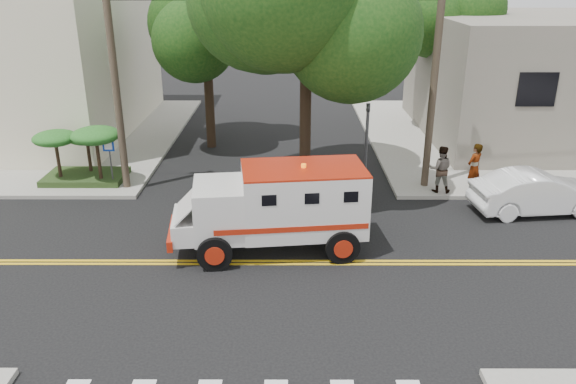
{
  "coord_description": "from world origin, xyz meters",
  "views": [
    {
      "loc": [
        0.87,
        -14.87,
        8.13
      ],
      "look_at": [
        0.84,
        1.73,
        1.6
      ],
      "focal_mm": 35.0,
      "sensor_mm": 36.0,
      "label": 1
    }
  ],
  "objects_px": {
    "parked_sedan": "(537,193)",
    "pedestrian_a": "(474,168)",
    "pedestrian_b": "(440,169)",
    "armored_truck": "(278,204)"
  },
  "relations": [
    {
      "from": "armored_truck",
      "to": "pedestrian_a",
      "type": "height_order",
      "value": "armored_truck"
    },
    {
      "from": "parked_sedan",
      "to": "pedestrian_a",
      "type": "height_order",
      "value": "pedestrian_a"
    },
    {
      "from": "parked_sedan",
      "to": "pedestrian_b",
      "type": "bearing_deg",
      "value": 54.71
    },
    {
      "from": "armored_truck",
      "to": "parked_sedan",
      "type": "height_order",
      "value": "armored_truck"
    },
    {
      "from": "armored_truck",
      "to": "pedestrian_b",
      "type": "bearing_deg",
      "value": 30.35
    },
    {
      "from": "armored_truck",
      "to": "pedestrian_b",
      "type": "relative_size",
      "value": 3.35
    },
    {
      "from": "parked_sedan",
      "to": "pedestrian_a",
      "type": "distance_m",
      "value": 2.49
    },
    {
      "from": "parked_sedan",
      "to": "pedestrian_b",
      "type": "xyz_separation_m",
      "value": [
        -3.08,
        1.7,
        0.3
      ]
    },
    {
      "from": "pedestrian_b",
      "to": "pedestrian_a",
      "type": "bearing_deg",
      "value": -169.51
    },
    {
      "from": "pedestrian_a",
      "to": "pedestrian_b",
      "type": "xyz_separation_m",
      "value": [
        -1.29,
        0.0,
        -0.05
      ]
    }
  ]
}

